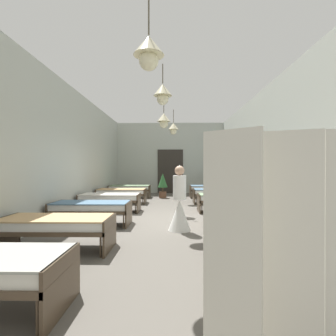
{
  "coord_description": "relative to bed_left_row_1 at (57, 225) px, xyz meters",
  "views": [
    {
      "loc": [
        0.12,
        -7.25,
        1.45
      ],
      "look_at": [
        0.0,
        -0.33,
        1.41
      ],
      "focal_mm": 27.36,
      "sensor_mm": 36.0,
      "label": 1
    }
  ],
  "objects": [
    {
      "name": "ground_plane",
      "position": [
        1.89,
        2.85,
        -0.49
      ],
      "size": [
        6.48,
        14.38,
        0.1
      ],
      "primitive_type": "cube",
      "color": "#59544C"
    },
    {
      "name": "room_shell",
      "position": [
        1.89,
        4.17,
        1.51
      ],
      "size": [
        6.28,
        13.98,
        3.88
      ],
      "color": "#B2B7AD",
      "rests_on": "ground"
    },
    {
      "name": "bed_left_row_1",
      "position": [
        0.0,
        0.0,
        0.0
      ],
      "size": [
        1.9,
        0.84,
        0.57
      ],
      "color": "#473828",
      "rests_on": "ground"
    },
    {
      "name": "bed_right_row_1",
      "position": [
        3.78,
        0.0,
        0.0
      ],
      "size": [
        1.9,
        0.84,
        0.57
      ],
      "color": "#473828",
      "rests_on": "ground"
    },
    {
      "name": "bed_left_row_2",
      "position": [
        0.0,
        1.9,
        0.0
      ],
      "size": [
        1.9,
        0.84,
        0.57
      ],
      "color": "#473828",
      "rests_on": "ground"
    },
    {
      "name": "bed_right_row_2",
      "position": [
        3.78,
        1.9,
        0.0
      ],
      "size": [
        1.9,
        0.84,
        0.57
      ],
      "color": "#473828",
      "rests_on": "ground"
    },
    {
      "name": "bed_left_row_3",
      "position": [
        0.0,
        3.8,
        0.0
      ],
      "size": [
        1.9,
        0.84,
        0.57
      ],
      "color": "#473828",
      "rests_on": "ground"
    },
    {
      "name": "bed_right_row_3",
      "position": [
        3.78,
        3.8,
        0.0
      ],
      "size": [
        1.9,
        0.84,
        0.57
      ],
      "color": "#473828",
      "rests_on": "ground"
    },
    {
      "name": "bed_left_row_4",
      "position": [
        0.0,
        5.7,
        0.0
      ],
      "size": [
        1.9,
        0.84,
        0.57
      ],
      "color": "#473828",
      "rests_on": "ground"
    },
    {
      "name": "bed_right_row_4",
      "position": [
        3.78,
        5.7,
        0.0
      ],
      "size": [
        1.9,
        0.84,
        0.57
      ],
      "color": "#473828",
      "rests_on": "ground"
    },
    {
      "name": "bed_left_row_5",
      "position": [
        0.0,
        7.6,
        0.0
      ],
      "size": [
        1.9,
        0.84,
        0.57
      ],
      "color": "#473828",
      "rests_on": "ground"
    },
    {
      "name": "bed_right_row_5",
      "position": [
        3.78,
        7.6,
        0.0
      ],
      "size": [
        1.9,
        0.84,
        0.57
      ],
      "color": "#473828",
      "rests_on": "ground"
    },
    {
      "name": "nurse_near_aisle",
      "position": [
        2.17,
        1.41,
        0.09
      ],
      "size": [
        0.52,
        0.52,
        1.49
      ],
      "rotation": [
        0.0,
        0.0,
        5.6
      ],
      "color": "white",
      "rests_on": "ground"
    },
    {
      "name": "potted_plant",
      "position": [
        1.56,
        7.49,
        0.24
      ],
      "size": [
        0.45,
        0.45,
        1.14
      ],
      "color": "brown",
      "rests_on": "ground"
    },
    {
      "name": "privacy_screen",
      "position": [
        2.83,
        -2.65,
        0.41
      ],
      "size": [
        1.23,
        0.29,
        1.7
      ],
      "rotation": [
        0.0,
        0.0,
        -0.36
      ],
      "color": "silver",
      "rests_on": "ground"
    }
  ]
}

